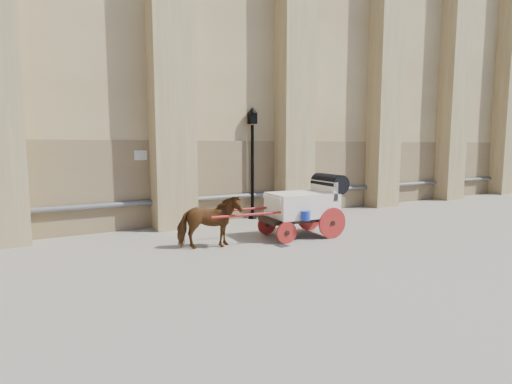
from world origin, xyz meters
TOP-DOWN VIEW (x-y plane):
  - ground at (0.00, 0.00)m, footprint 90.00×90.00m
  - cathedral at (2.07, 7.81)m, footprint 44.80×9.20m
  - horse at (-1.05, 0.45)m, footprint 1.85×1.13m
  - carriage at (2.18, 0.37)m, footprint 4.50×1.65m
  - street_lamp at (2.19, 3.80)m, footprint 0.40×0.40m
  - drain_grate_near at (0.82, -0.34)m, footprint 0.35×0.35m
  - drain_grate_far at (3.81, 0.74)m, footprint 0.36×0.36m

SIDE VIEW (x-z plane):
  - ground at x=0.00m, z-range 0.00..0.00m
  - drain_grate_near at x=0.82m, z-range 0.00..0.01m
  - drain_grate_far at x=3.81m, z-range 0.00..0.01m
  - horse at x=-1.05m, z-range 0.00..1.46m
  - carriage at x=2.18m, z-range 0.08..2.00m
  - street_lamp at x=2.19m, z-range 0.15..4.42m
  - cathedral at x=2.07m, z-range -0.59..18.61m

